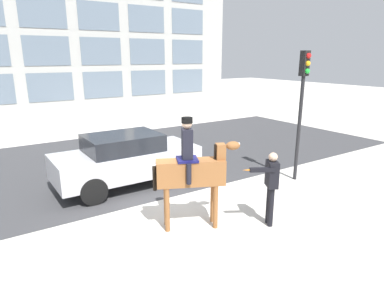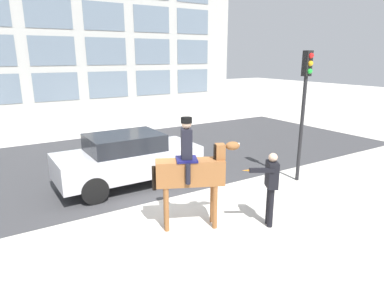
{
  "view_description": "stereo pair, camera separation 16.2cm",
  "coord_description": "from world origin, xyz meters",
  "views": [
    {
      "loc": [
        -3.98,
        -7.17,
        3.78
      ],
      "look_at": [
        0.28,
        -0.71,
        1.57
      ],
      "focal_mm": 32.0,
      "sensor_mm": 36.0,
      "label": 1
    },
    {
      "loc": [
        -3.84,
        -7.26,
        3.78
      ],
      "look_at": [
        0.28,
        -0.71,
        1.57
      ],
      "focal_mm": 32.0,
      "sensor_mm": 36.0,
      "label": 2
    }
  ],
  "objects": [
    {
      "name": "pedestrian_bystander",
      "position": [
        1.48,
        -2.12,
        1.03
      ],
      "size": [
        0.91,
        0.46,
        1.74
      ],
      "rotation": [
        0.0,
        0.0,
        2.61
      ],
      "color": "black",
      "rests_on": "ground_plane"
    },
    {
      "name": "road_surface",
      "position": [
        0.0,
        4.75,
        0.0
      ],
      "size": [
        23.54,
        8.5,
        0.01
      ],
      "color": "#38383A",
      "rests_on": "ground_plane"
    },
    {
      "name": "ground_plane",
      "position": [
        0.0,
        0.0,
        0.0
      ],
      "size": [
        80.0,
        80.0,
        0.0
      ],
      "primitive_type": "plane",
      "color": "beige"
    },
    {
      "name": "traffic_light",
      "position": [
        4.41,
        -0.41,
        2.65
      ],
      "size": [
        0.24,
        0.29,
        3.94
      ],
      "color": "black",
      "rests_on": "ground_plane"
    },
    {
      "name": "street_car_near_lane",
      "position": [
        -0.26,
        2.02,
        0.84
      ],
      "size": [
        4.22,
        1.82,
        1.59
      ],
      "color": "#B7B7BC",
      "rests_on": "ground_plane"
    },
    {
      "name": "mounted_horse_lead",
      "position": [
        -0.04,
        -1.2,
        1.37
      ],
      "size": [
        1.82,
        1.08,
        2.54
      ],
      "rotation": [
        0.0,
        0.0,
        -0.44
      ],
      "color": "brown",
      "rests_on": "ground_plane"
    }
  ]
}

